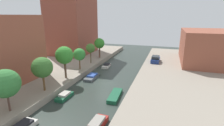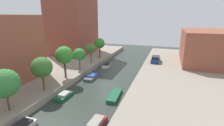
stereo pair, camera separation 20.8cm
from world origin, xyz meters
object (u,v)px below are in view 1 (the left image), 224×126
object	(u,v)px
street_tree_5	(99,44)
moored_boat_right_2	(115,96)
apartment_tower_far	(72,18)
moored_boat_left_4	(106,66)
moored_boat_right_1	(96,126)
parked_car	(155,59)
street_tree_1	(42,68)
moored_boat_left_3	(92,77)
street_tree_2	(64,55)
low_block_right	(205,47)
street_tree_3	(79,54)
moored_boat_left_2	(65,96)
street_tree_4	(90,48)
street_tree_0	(5,84)

from	to	relation	value
street_tree_5	moored_boat_right_2	world-z (taller)	street_tree_5
apartment_tower_far	street_tree_5	size ratio (longest dim) A/B	3.97
moored_boat_left_4	moored_boat_right_1	world-z (taller)	moored_boat_right_1
street_tree_5	parked_car	size ratio (longest dim) A/B	1.14
street_tree_1	moored_boat_left_3	distance (m)	10.44
street_tree_5	moored_boat_left_3	size ratio (longest dim) A/B	1.23
street_tree_1	moored_boat_left_4	size ratio (longest dim) A/B	1.55
street_tree_5	street_tree_2	bearing A→B (deg)	-90.00
low_block_right	moored_boat_right_2	distance (m)	26.44
street_tree_3	street_tree_5	distance (m)	10.49
apartment_tower_far	low_block_right	xyz separation A→B (m)	(34.00, -0.11, -6.28)
street_tree_5	moored_boat_left_2	bearing A→B (deg)	-81.85
street_tree_4	moored_boat_left_4	world-z (taller)	street_tree_4
street_tree_1	street_tree_2	world-z (taller)	street_tree_2
moored_boat_left_4	street_tree_3	bearing A→B (deg)	-119.80
street_tree_2	low_block_right	bearing A→B (deg)	37.57
moored_boat_left_2	moored_boat_left_4	xyz separation A→B (m)	(0.51, 16.24, 0.03)
street_tree_2	street_tree_1	bearing A→B (deg)	-90.00
street_tree_1	moored_boat_right_1	distance (m)	11.76
street_tree_1	street_tree_3	bearing A→B (deg)	90.00
parked_car	moored_boat_right_1	world-z (taller)	parked_car
street_tree_4	moored_boat_right_1	bearing A→B (deg)	-63.75
street_tree_0	low_block_right	bearing A→B (deg)	50.97
street_tree_3	moored_boat_left_3	size ratio (longest dim) A/B	1.06
moored_boat_left_4	moored_boat_right_2	bearing A→B (deg)	-65.30
low_block_right	moored_boat_left_4	xyz separation A→B (m)	(-21.10, -7.73, -4.31)
street_tree_4	moored_boat_left_4	xyz separation A→B (m)	(3.47, 0.87, -4.03)
apartment_tower_far	moored_boat_left_3	size ratio (longest dim) A/B	4.90
street_tree_4	moored_boat_left_3	size ratio (longest dim) A/B	1.10
low_block_right	moored_boat_left_2	distance (m)	32.56
street_tree_2	street_tree_3	bearing A→B (deg)	90.00
street_tree_0	moored_boat_left_2	world-z (taller)	street_tree_0
street_tree_0	street_tree_1	size ratio (longest dim) A/B	1.00
street_tree_1	apartment_tower_far	bearing A→B (deg)	111.03
moored_boat_right_2	street_tree_4	bearing A→B (deg)	127.22
apartment_tower_far	street_tree_5	distance (m)	11.84
moored_boat_left_4	parked_car	bearing A→B (deg)	23.34
street_tree_3	moored_boat_left_3	world-z (taller)	street_tree_3
parked_car	moored_boat_right_1	bearing A→B (deg)	-98.73
moored_boat_left_2	moored_boat_left_4	world-z (taller)	moored_boat_left_4
low_block_right	street_tree_5	bearing A→B (deg)	-172.32
apartment_tower_far	street_tree_3	size ratio (longest dim) A/B	4.64
street_tree_4	moored_boat_right_1	world-z (taller)	street_tree_4
street_tree_2	moored_boat_right_2	distance (m)	11.18
street_tree_4	apartment_tower_far	bearing A→B (deg)	137.31
low_block_right	street_tree_3	size ratio (longest dim) A/B	3.67
low_block_right	street_tree_1	xyz separation A→B (m)	(-24.56, -24.44, -0.21)
street_tree_2	street_tree_0	bearing A→B (deg)	-90.00
low_block_right	parked_car	world-z (taller)	low_block_right
low_block_right	moored_boat_right_1	bearing A→B (deg)	-116.61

